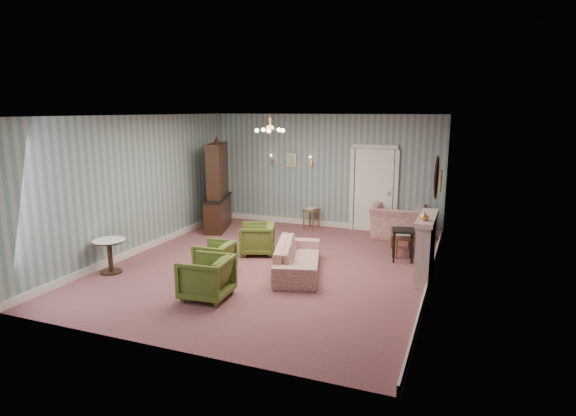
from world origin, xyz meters
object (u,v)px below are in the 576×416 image
at_px(side_table_black, 403,245).
at_px(pedestal_table, 110,256).
at_px(sofa_chintz, 298,253).
at_px(dresser, 217,184).
at_px(wingback_chair, 397,216).
at_px(coffee_table, 403,243).
at_px(olive_chair_a, 206,275).
at_px(fireplace, 426,247).
at_px(olive_chair_b, 215,256).
at_px(olive_chair_c, 257,238).

height_order(side_table_black, pedestal_table, side_table_black).
bearing_deg(sofa_chintz, dresser, 35.86).
relative_size(wingback_chair, coffee_table, 1.37).
xyz_separation_m(olive_chair_a, pedestal_table, (-2.31, 0.41, -0.06)).
height_order(wingback_chair, fireplace, fireplace).
height_order(wingback_chair, coffee_table, wingback_chair).
bearing_deg(wingback_chair, dresser, 9.11).
relative_size(sofa_chintz, wingback_chair, 1.65).
height_order(olive_chair_b, fireplace, fireplace).
xyz_separation_m(sofa_chintz, side_table_black, (1.73, 1.43, -0.06)).
distance_m(dresser, side_table_black, 4.94).
distance_m(sofa_chintz, side_table_black, 2.24).
xyz_separation_m(olive_chair_c, sofa_chintz, (1.21, -0.80, 0.03)).
xyz_separation_m(olive_chair_a, olive_chair_b, (-0.50, 1.13, -0.06)).
bearing_deg(sofa_chintz, fireplace, -92.01).
relative_size(olive_chair_b, side_table_black, 0.99).
bearing_deg(dresser, olive_chair_a, -80.54).
xyz_separation_m(olive_chair_b, pedestal_table, (-1.81, -0.72, -0.00)).
relative_size(olive_chair_b, wingback_chair, 0.54).
xyz_separation_m(wingback_chair, fireplace, (0.89, -2.64, 0.05)).
relative_size(olive_chair_c, fireplace, 0.51).
bearing_deg(pedestal_table, olive_chair_b, 21.77).
height_order(dresser, pedestal_table, dresser).
bearing_deg(side_table_black, wingback_chair, 102.01).
bearing_deg(coffee_table, fireplace, -67.56).
distance_m(olive_chair_c, dresser, 2.56).
relative_size(olive_chair_b, pedestal_table, 1.01).
distance_m(olive_chair_b, olive_chair_c, 1.38).
height_order(olive_chair_c, fireplace, fireplace).
bearing_deg(coffee_table, olive_chair_c, -158.57).
xyz_separation_m(sofa_chintz, coffee_table, (1.67, 1.93, -0.16)).
bearing_deg(pedestal_table, dresser, 86.50).
relative_size(fireplace, coffee_table, 1.59).
xyz_separation_m(wingback_chair, dresser, (-4.40, -0.82, 0.63)).
bearing_deg(wingback_chair, olive_chair_a, 63.28).
height_order(coffee_table, pedestal_table, pedestal_table).
bearing_deg(dresser, sofa_chintz, -55.67).
bearing_deg(fireplace, sofa_chintz, -165.93).
xyz_separation_m(olive_chair_a, fireplace, (3.20, 2.25, 0.20)).
distance_m(wingback_chair, side_table_black, 1.82).
distance_m(fireplace, coffee_table, 1.52).
distance_m(olive_chair_c, pedestal_table, 2.93).
relative_size(dresser, pedestal_table, 3.60).
relative_size(olive_chair_c, side_table_black, 1.09).
bearing_deg(olive_chair_b, wingback_chair, 141.65).
relative_size(olive_chair_c, pedestal_table, 1.11).
height_order(fireplace, coffee_table, fireplace).
bearing_deg(side_table_black, fireplace, -59.39).
bearing_deg(olive_chair_b, dresser, -153.26).
bearing_deg(dresser, pedestal_table, -111.11).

